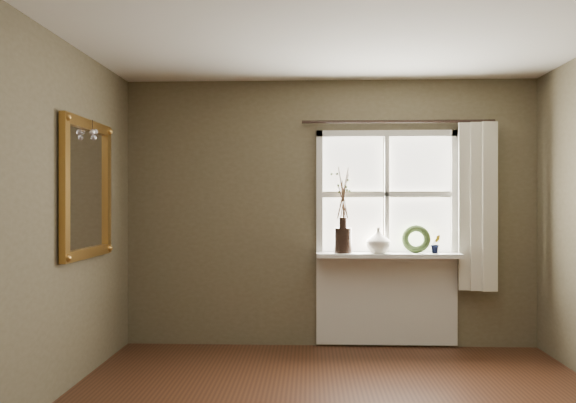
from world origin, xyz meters
The scene contains 13 objects.
wall_back centered at (0.00, 2.30, 1.30)m, with size 4.00×0.10×2.60m, color brown.
wall_front centered at (0.00, -2.30, 1.30)m, with size 4.00×0.10×2.60m, color brown.
window_frame centered at (0.55, 2.23, 1.48)m, with size 1.36×0.06×1.24m.
window_sill centered at (0.55, 2.12, 0.90)m, with size 1.36×0.26×0.04m, color silver.
window_apron centered at (0.55, 2.23, 0.46)m, with size 1.36×0.04×0.88m, color silver.
dark_jug centered at (0.12, 2.12, 1.04)m, with size 0.16×0.16×0.24m, color black.
cream_vase centered at (0.46, 2.12, 1.04)m, with size 0.23×0.23×0.24m, color beige.
wreath centered at (0.82, 2.16, 1.02)m, with size 0.27×0.27×0.07m, color #2C3E1B.
potted_plant_left centered at (0.16, 2.12, 1.00)m, with size 0.09×0.06×0.17m, color #2C3E1B.
potted_plant_right centered at (1.00, 2.12, 1.01)m, with size 0.10×0.08×0.18m, color #2C3E1B.
curtain centered at (1.39, 2.13, 1.37)m, with size 0.36×0.12×1.59m, color beige.
curtain_rod centered at (0.65, 2.17, 2.18)m, with size 0.03×0.03×1.84m, color black.
gilt_mirror centered at (-1.96, 1.14, 1.52)m, with size 0.10×0.92×1.10m.
Camera 1 is at (-0.19, -3.25, 1.42)m, focal length 35.00 mm.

